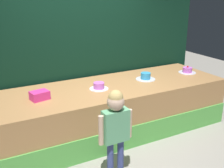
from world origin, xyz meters
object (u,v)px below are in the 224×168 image
cake_right (187,71)px  cake_left (99,86)px  cake_center (146,77)px  child_figure (116,123)px  pink_box (40,95)px

cake_right → cake_left: bearing=-178.8°
cake_center → child_figure: bearing=-137.0°
child_figure → cake_center: bearing=43.0°
cake_center → cake_right: size_ratio=1.05×
cake_right → pink_box: bearing=-179.1°
child_figure → cake_left: child_figure is taller
cake_left → cake_right: cake_right is taller
pink_box → cake_right: bearing=0.9°
child_figure → cake_left: 1.12m
child_figure → cake_right: size_ratio=3.65×
cake_left → cake_center: 0.94m
child_figure → cake_right: 2.43m
cake_center → cake_right: (0.93, -0.03, -0.01)m
cake_left → child_figure: bearing=-105.1°
cake_left → cake_center: bearing=4.0°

